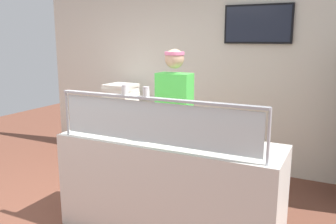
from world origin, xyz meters
TOP-DOWN VIEW (x-y plane):
  - ground_plane at (1.06, 1.00)m, footprint 12.00×12.00m
  - shop_rear_unit at (1.06, 2.40)m, footprint 6.51×0.13m
  - serving_counter at (1.06, 0.34)m, footprint 2.11×0.67m
  - sneeze_guard at (1.06, 0.06)m, footprint 1.94×0.06m
  - pizza_tray at (0.81, 0.40)m, footprint 0.51×0.51m
  - pizza_server at (0.81, 0.38)m, footprint 0.12×0.29m
  - parmesan_shaker at (0.77, 0.06)m, footprint 0.06×0.06m
  - pepper_flake_shaker at (0.98, 0.06)m, footprint 0.06×0.06m
  - worker_figure at (0.81, 0.97)m, footprint 0.41×0.50m
  - prep_shelf at (-0.53, 1.91)m, footprint 0.70×0.55m
  - pizza_box_stack at (-0.53, 1.91)m, footprint 0.45×0.43m

SIDE VIEW (x-z plane):
  - ground_plane at x=1.06m, z-range 0.00..0.00m
  - prep_shelf at x=-0.53m, z-range 0.00..0.88m
  - serving_counter at x=1.06m, z-range 0.00..0.95m
  - pizza_tray at x=0.81m, z-range 0.95..0.99m
  - pizza_server at x=0.81m, z-range 0.99..0.99m
  - worker_figure at x=0.81m, z-range 0.13..1.89m
  - pizza_box_stack at x=-0.53m, z-range 0.88..1.20m
  - sneeze_guard at x=1.06m, z-range 1.01..1.45m
  - shop_rear_unit at x=1.06m, z-range 0.01..2.71m
  - pepper_flake_shaker at x=0.98m, z-range 1.38..1.47m
  - parmesan_shaker at x=0.77m, z-range 1.38..1.47m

